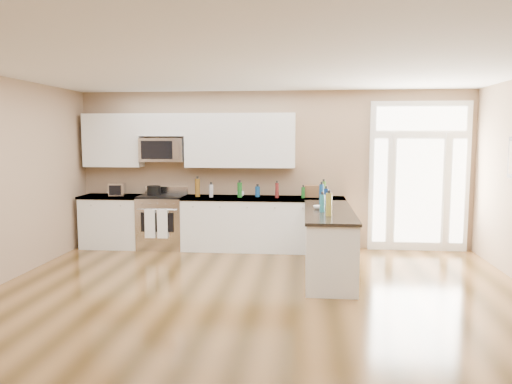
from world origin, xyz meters
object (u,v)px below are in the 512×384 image
at_px(kitchen_range, 163,221).
at_px(toaster_oven, 117,190).
at_px(stockpot, 154,190).
at_px(peninsula_cabinet, 328,244).

distance_m(kitchen_range, toaster_oven, 0.98).
relative_size(kitchen_range, stockpot, 4.50).
bearing_deg(peninsula_cabinet, toaster_oven, 159.51).
bearing_deg(kitchen_range, stockpot, 168.02).
distance_m(peninsula_cabinet, kitchen_range, 3.22).
distance_m(kitchen_range, stockpot, 0.59).
height_order(kitchen_range, stockpot, stockpot).
height_order(kitchen_range, toaster_oven, toaster_oven).
bearing_deg(peninsula_cabinet, stockpot, 154.00).
height_order(peninsula_cabinet, stockpot, stockpot).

